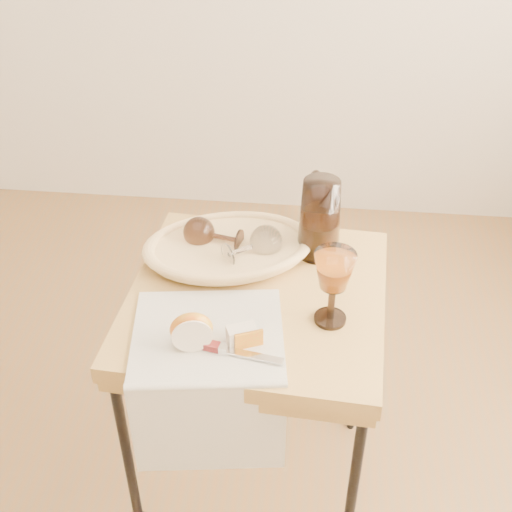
# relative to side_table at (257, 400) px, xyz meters

# --- Properties ---
(side_table) EXTENTS (0.62, 0.62, 0.74)m
(side_table) POSITION_rel_side_table_xyz_m (0.00, 0.00, 0.00)
(side_table) COLOR brown
(side_table) RESTS_ON floor
(tea_towel) EXTENTS (0.35, 0.33, 0.01)m
(tea_towel) POSITION_rel_side_table_xyz_m (-0.09, -0.15, 0.37)
(tea_towel) COLOR white
(tea_towel) RESTS_ON side_table
(bread_basket) EXTENTS (0.42, 0.34, 0.05)m
(bread_basket) POSITION_rel_side_table_xyz_m (-0.08, 0.13, 0.39)
(bread_basket) COLOR tan
(bread_basket) RESTS_ON side_table
(goblet_lying_a) EXTENTS (0.14, 0.11, 0.08)m
(goblet_lying_a) POSITION_rel_side_table_xyz_m (-0.11, 0.14, 0.42)
(goblet_lying_a) COLOR #492F20
(goblet_lying_a) RESTS_ON bread_basket
(goblet_lying_b) EXTENTS (0.15, 0.14, 0.08)m
(goblet_lying_b) POSITION_rel_side_table_xyz_m (-0.03, 0.10, 0.42)
(goblet_lying_b) COLOR white
(goblet_lying_b) RESTS_ON bread_basket
(pitcher) EXTENTS (0.22, 0.26, 0.24)m
(pitcher) POSITION_rel_side_table_xyz_m (0.13, 0.17, 0.47)
(pitcher) COLOR black
(pitcher) RESTS_ON side_table
(wine_goblet) EXTENTS (0.10, 0.10, 0.18)m
(wine_goblet) POSITION_rel_side_table_xyz_m (0.17, -0.08, 0.46)
(wine_goblet) COLOR white
(wine_goblet) RESTS_ON side_table
(apple_half) EXTENTS (0.10, 0.07, 0.08)m
(apple_half) POSITION_rel_side_table_xyz_m (-0.12, -0.18, 0.42)
(apple_half) COLOR red
(apple_half) RESTS_ON tea_towel
(apple_wedge) EXTENTS (0.07, 0.05, 0.04)m
(apple_wedge) POSITION_rel_side_table_xyz_m (-0.01, -0.17, 0.40)
(apple_wedge) COLOR beige
(apple_wedge) RESTS_ON tea_towel
(table_knife) EXTENTS (0.21, 0.06, 0.02)m
(table_knife) POSITION_rel_side_table_xyz_m (-0.04, -0.20, 0.38)
(table_knife) COLOR silver
(table_knife) RESTS_ON tea_towel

